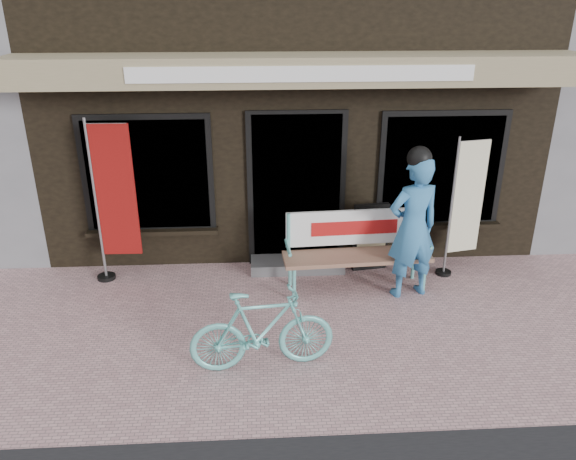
{
  "coord_description": "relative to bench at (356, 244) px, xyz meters",
  "views": [
    {
      "loc": [
        -0.55,
        -5.32,
        3.62
      ],
      "look_at": [
        -0.19,
        0.7,
        1.05
      ],
      "focal_mm": 35.0,
      "sensor_mm": 36.0,
      "label": 1
    }
  ],
  "objects": [
    {
      "name": "bicycle",
      "position": [
        -1.24,
        -1.69,
        -0.16
      ],
      "size": [
        1.52,
        0.58,
        0.89
      ],
      "primitive_type": "imported",
      "rotation": [
        0.0,
        0.0,
        1.68
      ],
      "color": "#63C1BC",
      "rests_on": "ground"
    },
    {
      "name": "storefront",
      "position": [
        -0.72,
        3.74,
        2.39
      ],
      "size": [
        7.0,
        6.77,
        6.0
      ],
      "color": "black",
      "rests_on": "ground"
    },
    {
      "name": "person",
      "position": [
        0.66,
        -0.25,
        0.36
      ],
      "size": [
        0.76,
        0.6,
        1.96
      ],
      "rotation": [
        0.0,
        0.0,
        0.26
      ],
      "color": "teal",
      "rests_on": "ground"
    },
    {
      "name": "nobori_cream",
      "position": [
        1.49,
        0.3,
        0.4
      ],
      "size": [
        0.58,
        0.25,
        1.94
      ],
      "rotation": [
        0.0,
        0.0,
        0.21
      ],
      "color": "gray",
      "rests_on": "ground"
    },
    {
      "name": "nobori_red",
      "position": [
        -3.12,
        0.39,
        0.54
      ],
      "size": [
        0.65,
        0.25,
        2.21
      ],
      "rotation": [
        0.0,
        0.0,
        -0.02
      ],
      "color": "gray",
      "rests_on": "ground"
    },
    {
      "name": "ground",
      "position": [
        -0.72,
        -1.22,
        -0.6
      ],
      "size": [
        70.0,
        70.0,
        0.0
      ],
      "primitive_type": "plane",
      "color": "#C29496",
      "rests_on": "ground"
    },
    {
      "name": "menu_stand",
      "position": [
        0.29,
        0.49,
        -0.11
      ],
      "size": [
        0.49,
        0.17,
        0.97
      ],
      "rotation": [
        0.0,
        0.0,
        0.14
      ],
      "color": "black",
      "rests_on": "ground"
    },
    {
      "name": "bench",
      "position": [
        0.0,
        0.0,
        0.0
      ],
      "size": [
        1.92,
        0.6,
        1.03
      ],
      "rotation": [
        0.0,
        0.0,
        0.06
      ],
      "color": "#63C1BC",
      "rests_on": "ground"
    }
  ]
}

